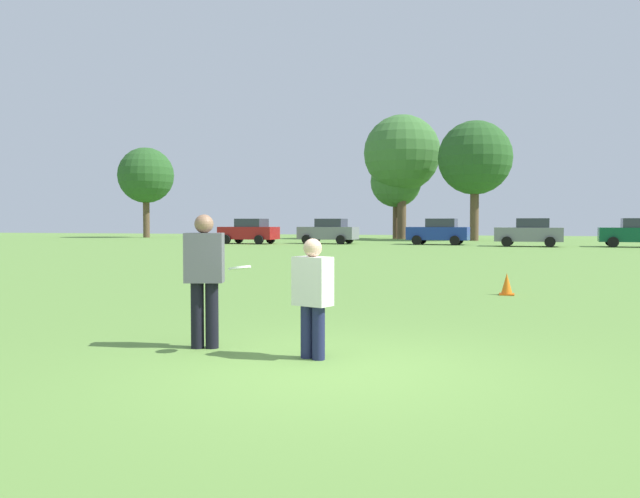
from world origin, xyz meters
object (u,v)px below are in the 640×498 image
object	(u,v)px
frisbee	(240,268)
parked_car_center	(439,231)
parked_car_near_left	(249,231)
parked_car_mid_right	(530,232)
parked_car_near_right	(636,232)
player_thrower	(204,273)
player_defender	(313,292)
traffic_cone	(507,284)
parked_car_mid_left	(329,231)

from	to	relation	value
frisbee	parked_car_center	distance (m)	38.25
parked_car_near_left	parked_car_center	bearing A→B (deg)	8.53
parked_car_mid_right	parked_car_near_right	world-z (taller)	same
parked_car_center	parked_car_mid_right	size ratio (longest dim) A/B	1.00
parked_car_mid_right	parked_car_near_right	size ratio (longest dim) A/B	1.00
player_thrower	parked_car_center	size ratio (longest dim) A/B	0.39
parked_car_mid_right	parked_car_near_left	bearing A→B (deg)	-179.30
parked_car_near_left	player_defender	bearing A→B (deg)	-66.24
parked_car_near_left	parked_car_near_right	size ratio (longest dim) A/B	1.00
player_thrower	player_defender	distance (m)	1.52
parked_car_near_left	parked_car_near_right	distance (m)	25.79
parked_car_center	parked_car_mid_right	xyz separation A→B (m)	(5.99, -1.78, 0.00)
parked_car_near_left	parked_car_near_right	bearing A→B (deg)	2.26
traffic_cone	parked_car_mid_right	distance (m)	29.04
player_defender	parked_car_center	bearing A→B (deg)	93.76
player_thrower	parked_car_mid_right	size ratio (longest dim) A/B	0.39
player_thrower	parked_car_near_left	world-z (taller)	parked_car_near_left
parked_car_mid_left	parked_car_center	bearing A→B (deg)	2.47
traffic_cone	parked_car_near_left	size ratio (longest dim) A/B	0.11
parked_car_mid_left	parked_car_near_right	bearing A→B (deg)	-1.86
player_thrower	player_defender	bearing A→B (deg)	-8.22
player_defender	traffic_cone	bearing A→B (deg)	73.87
frisbee	player_defender	bearing A→B (deg)	1.04
player_thrower	parked_car_mid_right	world-z (taller)	parked_car_mid_right
frisbee	parked_car_mid_left	distance (m)	39.05
player_defender	parked_car_near_right	distance (m)	38.49
player_defender	parked_car_near_right	xyz separation A→B (m)	(9.84, 37.21, 0.15)
parked_car_near_left	parked_car_mid_left	xyz separation A→B (m)	(5.53, 1.67, 0.00)
frisbee	parked_car_near_right	xyz separation A→B (m)	(10.74, 37.22, -0.12)
player_defender	parked_car_near_right	bearing A→B (deg)	75.19
player_thrower	parked_car_mid_left	xyz separation A→B (m)	(-8.91, 37.65, -0.03)
traffic_cone	parked_car_near_left	world-z (taller)	parked_car_near_left
parked_car_near_left	frisbee	bearing A→B (deg)	-67.47
traffic_cone	player_defender	bearing A→B (deg)	-106.13
parked_car_mid_left	parked_car_mid_right	xyz separation A→B (m)	(13.88, -1.44, 0.00)
parked_car_center	parked_car_mid_left	bearing A→B (deg)	-177.53
parked_car_near_right	parked_car_near_left	bearing A→B (deg)	-177.74
frisbee	parked_car_mid_left	xyz separation A→B (m)	(-9.49, 37.88, -0.12)
parked_car_mid_left	parked_car_mid_right	size ratio (longest dim) A/B	1.00
parked_car_mid_left	traffic_cone	bearing A→B (deg)	-67.60
traffic_cone	parked_car_mid_left	bearing A→B (deg)	112.40
player_defender	parked_car_near_right	world-z (taller)	parked_car_near_right
player_defender	traffic_cone	size ratio (longest dim) A/B	2.92
player_thrower	parked_car_center	xyz separation A→B (m)	(-1.02, 37.99, -0.03)
player_thrower	parked_car_mid_left	distance (m)	38.69
player_thrower	parked_car_mid_right	xyz separation A→B (m)	(4.97, 36.21, -0.03)
parked_car_mid_right	player_defender	bearing A→B (deg)	-95.45
traffic_cone	parked_car_center	distance (m)	31.14
parked_car_mid_left	parked_car_near_right	size ratio (longest dim) A/B	1.00
player_defender	parked_car_mid_left	bearing A→B (deg)	105.36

